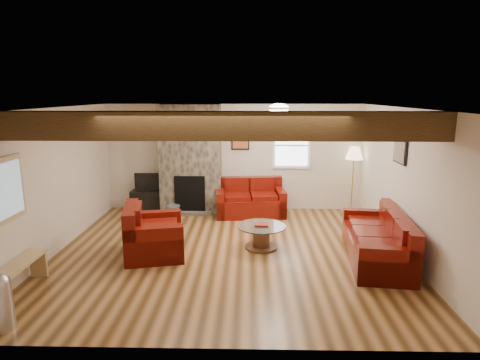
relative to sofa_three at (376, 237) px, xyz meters
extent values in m
plane|color=#523315|center=(-2.48, 0.28, -0.40)|extent=(8.00, 8.00, 0.00)
plane|color=white|center=(-2.48, 0.28, 2.10)|extent=(8.00, 8.00, 0.00)
plane|color=beige|center=(-2.48, 3.03, 0.85)|extent=(8.00, 0.00, 8.00)
plane|color=beige|center=(-2.48, -2.47, 0.85)|extent=(8.00, 0.00, 8.00)
plane|color=beige|center=(-5.48, 0.28, 0.85)|extent=(0.00, 7.50, 7.50)
plane|color=beige|center=(0.52, 0.28, 0.85)|extent=(0.00, 7.50, 7.50)
cube|color=#372310|center=(-2.48, -0.97, 1.91)|extent=(6.00, 0.36, 0.38)
cube|color=#36322A|center=(-3.48, 2.78, 0.85)|extent=(1.40, 0.50, 2.50)
cube|color=black|center=(-3.48, 2.53, 0.05)|extent=(0.70, 0.06, 0.90)
cube|color=#36322A|center=(-3.48, 2.48, -0.36)|extent=(1.00, 0.25, 0.08)
cylinder|color=#412415|center=(-1.90, 0.47, -0.38)|extent=(0.58, 0.58, 0.04)
cylinder|color=#412415|center=(-1.90, 0.47, -0.21)|extent=(0.31, 0.31, 0.39)
cylinder|color=silver|center=(-1.90, 0.47, 0.01)|extent=(0.87, 0.87, 0.02)
cube|color=maroon|center=(-1.90, 0.47, 0.04)|extent=(0.24, 0.17, 0.03)
cube|color=black|center=(-4.42, 2.81, -0.16)|extent=(0.98, 0.39, 0.49)
imported|color=black|center=(-4.42, 2.81, 0.30)|extent=(0.75, 0.10, 0.43)
cylinder|color=tan|center=(0.26, 2.68, -0.39)|extent=(0.28, 0.28, 0.03)
cylinder|color=tan|center=(0.26, 2.68, 0.29)|extent=(0.03, 0.03, 1.40)
cone|color=beige|center=(0.26, 2.68, 1.01)|extent=(0.40, 0.40, 0.28)
camera|label=1|loc=(-2.13, -6.36, 2.32)|focal=30.00mm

